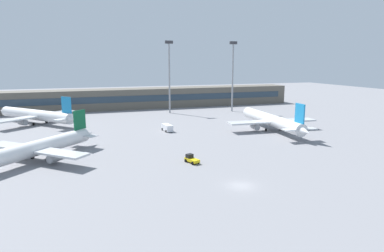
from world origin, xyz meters
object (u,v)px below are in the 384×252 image
(airplane_far, at_px, (35,115))
(floodlight_tower_east, at_px, (169,72))
(airplane_mid, at_px, (270,120))
(baggage_tug_yellow, at_px, (191,159))
(airplane_near, at_px, (31,150))
(service_van_white, at_px, (167,128))
(floodlight_tower_west, at_px, (233,72))

(airplane_far, bearing_deg, floodlight_tower_east, 10.48)
(floodlight_tower_east, bearing_deg, airplane_mid, -64.68)
(airplane_mid, xyz_separation_m, baggage_tug_yellow, (-34.88, -25.52, -2.31))
(airplane_near, bearing_deg, airplane_mid, 12.35)
(service_van_white, distance_m, floodlight_tower_east, 40.62)
(airplane_far, height_order, floodlight_tower_east, floodlight_tower_east)
(airplane_mid, xyz_separation_m, service_van_white, (-31.40, 8.24, -1.99))
(service_van_white, xyz_separation_m, floodlight_tower_west, (37.25, 32.04, 15.70))
(service_van_white, bearing_deg, floodlight_tower_west, 40.70)
(airplane_near, xyz_separation_m, floodlight_tower_west, (72.91, 54.97, 13.95))
(airplane_near, height_order, service_van_white, airplane_near)
(baggage_tug_yellow, height_order, service_van_white, service_van_white)
(floodlight_tower_west, bearing_deg, floodlight_tower_east, 171.67)
(floodlight_tower_west, height_order, floodlight_tower_east, floodlight_tower_east)
(airplane_near, relative_size, floodlight_tower_west, 1.00)
(airplane_near, bearing_deg, airplane_far, 94.87)
(airplane_far, distance_m, floodlight_tower_east, 53.03)
(airplane_near, distance_m, airplane_mid, 68.65)
(airplane_mid, bearing_deg, airplane_far, 153.92)
(service_van_white, bearing_deg, baggage_tug_yellow, -95.89)
(baggage_tug_yellow, xyz_separation_m, service_van_white, (3.48, 33.77, 0.31))
(floodlight_tower_west, bearing_deg, airplane_far, -176.00)
(airplane_near, relative_size, service_van_white, 5.50)
(floodlight_tower_east, bearing_deg, airplane_near, -128.08)
(service_van_white, xyz_separation_m, floodlight_tower_east, (10.48, 35.96, 15.70))
(airplane_near, height_order, floodlight_tower_east, floodlight_tower_east)
(airplane_far, height_order, floodlight_tower_west, floodlight_tower_west)
(baggage_tug_yellow, xyz_separation_m, floodlight_tower_east, (13.96, 69.73, 16.02))
(airplane_near, relative_size, baggage_tug_yellow, 7.61)
(airplane_far, distance_m, service_van_white, 48.01)
(airplane_near, bearing_deg, baggage_tug_yellow, -18.62)
(baggage_tug_yellow, height_order, floodlight_tower_east, floodlight_tower_east)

